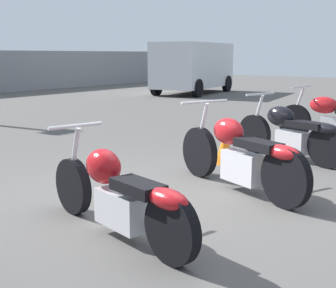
{
  "coord_description": "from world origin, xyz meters",
  "views": [
    {
      "loc": [
        -4.04,
        -3.04,
        1.62
      ],
      "look_at": [
        0.0,
        -0.03,
        0.65
      ],
      "focal_mm": 50.0,
      "sensor_mm": 36.0,
      "label": 1
    }
  ],
  "objects_px": {
    "motorcycle_slot_4": "(291,133)",
    "motorcycle_slot_5": "(334,119)",
    "motorcycle_slot_3": "(240,155)",
    "parked_van": "(194,66)",
    "motorcycle_slot_2": "(119,195)",
    "traffic_cone_near": "(225,147)"
  },
  "relations": [
    {
      "from": "motorcycle_slot_4",
      "to": "motorcycle_slot_5",
      "type": "bearing_deg",
      "value": 13.38
    },
    {
      "from": "motorcycle_slot_3",
      "to": "motorcycle_slot_5",
      "type": "bearing_deg",
      "value": 23.08
    },
    {
      "from": "motorcycle_slot_5",
      "to": "parked_van",
      "type": "height_order",
      "value": "parked_van"
    },
    {
      "from": "motorcycle_slot_2",
      "to": "motorcycle_slot_4",
      "type": "xyz_separation_m",
      "value": [
        3.9,
        0.0,
        0.04
      ]
    },
    {
      "from": "motorcycle_slot_3",
      "to": "traffic_cone_near",
      "type": "relative_size",
      "value": 4.16
    },
    {
      "from": "motorcycle_slot_5",
      "to": "traffic_cone_near",
      "type": "xyz_separation_m",
      "value": [
        -2.69,
        0.77,
        -0.19
      ]
    },
    {
      "from": "motorcycle_slot_3",
      "to": "motorcycle_slot_5",
      "type": "relative_size",
      "value": 0.98
    },
    {
      "from": "motorcycle_slot_3",
      "to": "motorcycle_slot_4",
      "type": "xyz_separation_m",
      "value": [
        1.97,
        0.18,
        -0.01
      ]
    },
    {
      "from": "motorcycle_slot_2",
      "to": "motorcycle_slot_4",
      "type": "height_order",
      "value": "motorcycle_slot_4"
    },
    {
      "from": "motorcycle_slot_4",
      "to": "motorcycle_slot_5",
      "type": "height_order",
      "value": "motorcycle_slot_5"
    },
    {
      "from": "motorcycle_slot_2",
      "to": "traffic_cone_near",
      "type": "bearing_deg",
      "value": 25.99
    },
    {
      "from": "motorcycle_slot_2",
      "to": "motorcycle_slot_4",
      "type": "distance_m",
      "value": 3.9
    },
    {
      "from": "traffic_cone_near",
      "to": "motorcycle_slot_4",
      "type": "bearing_deg",
      "value": -39.41
    },
    {
      "from": "traffic_cone_near",
      "to": "parked_van",
      "type": "bearing_deg",
      "value": 35.72
    },
    {
      "from": "motorcycle_slot_3",
      "to": "motorcycle_slot_4",
      "type": "bearing_deg",
      "value": 26.86
    },
    {
      "from": "motorcycle_slot_2",
      "to": "motorcycle_slot_5",
      "type": "height_order",
      "value": "motorcycle_slot_5"
    },
    {
      "from": "motorcycle_slot_2",
      "to": "traffic_cone_near",
      "type": "xyz_separation_m",
      "value": [
        3.07,
        0.68,
        -0.14
      ]
    },
    {
      "from": "motorcycle_slot_2",
      "to": "motorcycle_slot_3",
      "type": "relative_size",
      "value": 1.0
    },
    {
      "from": "motorcycle_slot_3",
      "to": "parked_van",
      "type": "bearing_deg",
      "value": 57.47
    },
    {
      "from": "traffic_cone_near",
      "to": "motorcycle_slot_2",
      "type": "bearing_deg",
      "value": -167.43
    },
    {
      "from": "motorcycle_slot_4",
      "to": "traffic_cone_near",
      "type": "relative_size",
      "value": 3.9
    },
    {
      "from": "motorcycle_slot_5",
      "to": "parked_van",
      "type": "bearing_deg",
      "value": 51.9
    }
  ]
}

